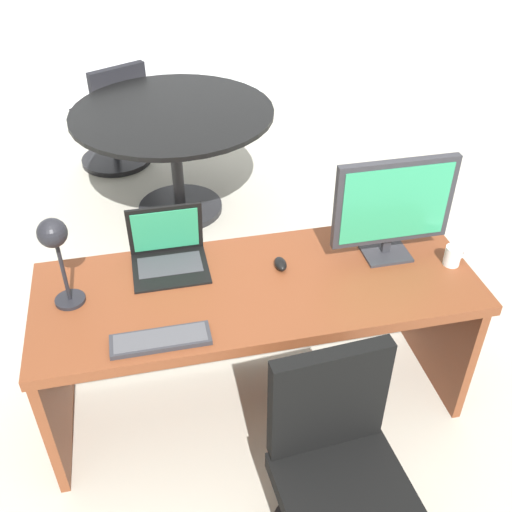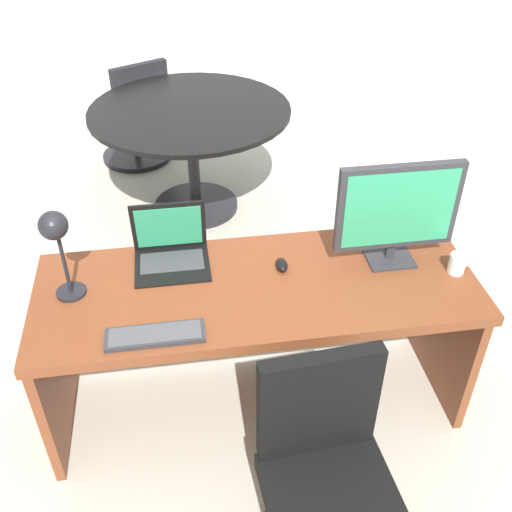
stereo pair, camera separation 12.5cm
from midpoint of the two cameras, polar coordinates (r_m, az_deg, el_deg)
ground at (r=4.10m, az=-5.28°, el=2.42°), size 12.00×12.00×0.00m
desk at (r=2.63m, az=-1.41°, el=-5.31°), size 1.84×0.69×0.74m
monitor at (r=2.53m, az=11.66°, el=4.78°), size 0.52×0.16×0.46m
laptop at (r=2.59m, az=-9.83°, el=0.90°), size 0.32×0.27×0.26m
keyboard at (r=2.25m, az=-10.70°, el=-7.91°), size 0.37×0.11×0.02m
mouse at (r=2.54m, az=0.96°, el=-0.78°), size 0.05×0.09×0.04m
desk_lamp at (r=2.32m, az=-20.11°, el=1.02°), size 0.12×0.14×0.41m
coffee_mug at (r=2.67m, az=17.07°, el=0.01°), size 0.10×0.07×0.09m
office_chair at (r=2.34m, az=6.29°, el=-21.05°), size 0.56×0.56×0.88m
meeting_table at (r=4.07m, az=-8.72°, el=11.25°), size 1.32×1.32×0.76m
meeting_chair_near at (r=4.90m, az=-14.10°, el=12.06°), size 0.62×0.63×0.84m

